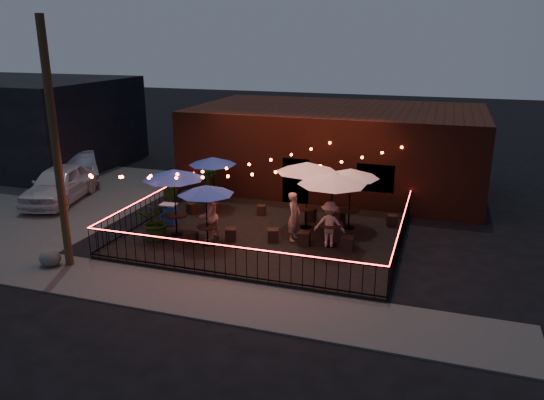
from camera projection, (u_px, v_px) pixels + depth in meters
The scene contains 39 objects.
ground at pixel (248, 256), 18.50m from camera, with size 110.00×110.00×0.00m, color black.
patio at pixel (267, 235), 20.29m from camera, with size 10.00×8.00×0.15m, color black.
sidewalk at pixel (209, 297), 15.54m from camera, with size 18.00×2.50×0.05m, color #464441.
parking_lot at pixel (46, 194), 25.72m from camera, with size 11.00×12.00×0.02m, color #464441.
brick_building at pixel (336, 147), 26.67m from camera, with size 14.00×8.00×4.00m.
background_building at pixel (17, 122), 31.32m from camera, with size 12.00×9.00×5.00m, color black.
utility_pole at pixel (56, 148), 16.58m from camera, with size 0.26×0.26×8.00m, color #3B2E18.
fence_front at pixel (225, 261), 16.49m from camera, with size 10.00×0.04×1.04m.
fence_left at pixel (151, 208), 21.62m from camera, with size 0.04×8.00×1.04m.
fence_right at pixel (401, 235), 18.62m from camera, with size 0.04×8.00×1.04m.
festoon_lights at pixel (238, 173), 19.60m from camera, with size 10.02×8.72×1.32m.
cafe_table_0 at pixel (174, 175), 19.44m from camera, with size 2.58×2.58×2.55m.
cafe_table_1 at pixel (213, 161), 22.66m from camera, with size 2.66×2.66×2.27m.
cafe_table_2 at pixel (206, 191), 18.55m from camera, with size 2.41×2.41×2.22m.
cafe_table_3 at pixel (307, 168), 20.15m from camera, with size 2.76×2.76×2.64m.
cafe_table_4 at pixel (332, 180), 18.33m from camera, with size 3.06×3.06×2.68m.
cafe_table_5 at pixel (351, 174), 20.13m from camera, with size 2.38×2.38×2.40m.
bistro_chair_0 at pixel (155, 231), 19.80m from camera, with size 0.38×0.38×0.45m, color black.
bistro_chair_1 at pixel (193, 237), 19.28m from camera, with size 0.34×0.34×0.40m, color black.
bistro_chair_2 at pixel (192, 208), 22.48m from camera, with size 0.38×0.38×0.45m, color black.
bistro_chair_3 at pixel (214, 208), 22.44m from camera, with size 0.38×0.38×0.45m, color black.
bistro_chair_4 at pixel (231, 234), 19.49m from camera, with size 0.39×0.39×0.46m, color black.
bistro_chair_5 at pixel (273, 235), 19.39m from camera, with size 0.39×0.39×0.46m, color black.
bistro_chair_6 at pixel (261, 210), 22.32m from camera, with size 0.34×0.34×0.40m, color black.
bistro_chair_7 at pixel (311, 215), 21.57m from camera, with size 0.40×0.40×0.47m, color black.
bistro_chair_8 at pixel (304, 238), 19.06m from camera, with size 0.41×0.41×0.49m, color black.
bistro_chair_9 at pixel (347, 244), 18.56m from camera, with size 0.42×0.42×0.50m, color black.
bistro_chair_10 at pixel (338, 217), 21.33m from camera, with size 0.41×0.41×0.49m, color black.
bistro_chair_11 at pixel (392, 220), 20.97m from camera, with size 0.38×0.38×0.45m, color black.
patron_a at pixel (294, 216), 19.34m from camera, with size 0.66×0.43×1.82m, color tan.
patron_b at pixel (208, 215), 19.36m from camera, with size 0.91×0.71×1.88m, color #DFA791.
patron_c at pixel (329, 224), 18.75m from camera, with size 1.08×0.62×1.67m, color #E3AD92.
potted_shrub_a at pixel (157, 221), 19.36m from camera, with size 1.34×1.16×1.49m, color #0E3D10.
potted_shrub_b at pixel (169, 202), 21.59m from camera, with size 0.81×0.65×1.47m, color #0C350A.
potted_shrub_c at pixel (208, 184), 24.03m from camera, with size 0.87×0.87×1.55m, color #153D13.
cooler at pixel (169, 214), 21.15m from camera, with size 0.64×0.47×0.83m.
boulder at pixel (50, 258), 17.56m from camera, with size 0.82×0.69×0.64m, color #494944.
car_white at pixel (60, 184), 24.39m from camera, with size 1.98×4.93×1.68m, color silver.
car_silver at pixel (79, 167), 27.94m from camera, with size 1.62×4.65×1.53m, color #98999F.
Camera 1 is at (6.16, -15.96, 7.36)m, focal length 35.00 mm.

